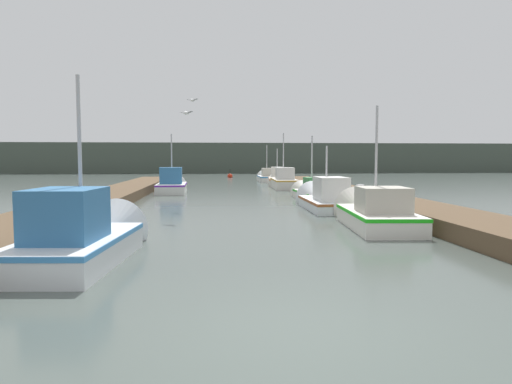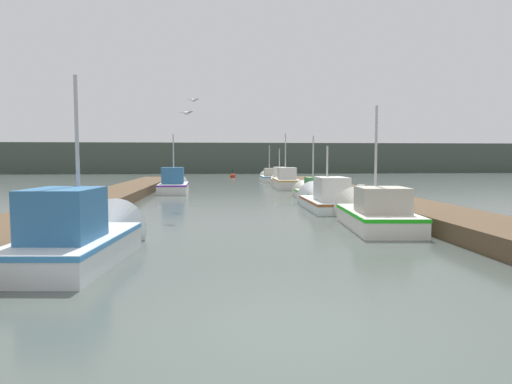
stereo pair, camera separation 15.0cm
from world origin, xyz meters
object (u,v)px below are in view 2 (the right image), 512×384
Objects in this scene: fishing_boat_5 at (285,181)px; seagull_lead at (193,100)px; fishing_boat_4 at (174,185)px; mooring_piling_1 at (170,177)px; seagull_1 at (187,113)px; fishing_boat_1 at (372,213)px; fishing_boat_2 at (324,199)px; fishing_boat_3 at (311,193)px; fishing_boat_6 at (279,179)px; channel_buoy at (233,176)px; fishing_boat_7 at (269,177)px; mooring_piling_0 at (282,176)px; mooring_piling_2 at (361,197)px; fishing_boat_0 at (83,236)px.

seagull_lead reaches higher than fishing_boat_5.
fishing_boat_4 is 11.72m from mooring_piling_1.
fishing_boat_5 reaches higher than seagull_1.
seagull_1 reaches higher than fishing_boat_1.
seagull_lead reaches higher than fishing_boat_2.
fishing_boat_3 is 13.81m from fishing_boat_6.
seagull_1 reaches higher than mooring_piling_1.
channel_buoy is at bearing 96.54° from fishing_boat_3.
fishing_boat_7 reaches higher than mooring_piling_1.
fishing_boat_3 is 0.97× the size of fishing_boat_4.
channel_buoy is (-4.26, 9.39, -0.34)m from mooring_piling_0.
seagull_lead reaches higher than fishing_boat_1.
mooring_piling_1 is (-8.95, 21.34, 0.11)m from fishing_boat_2.
fishing_boat_2 is at bearing -89.98° from fishing_boat_7.
fishing_boat_4 is 11.59m from fishing_boat_6.
fishing_boat_3 is at bearing 86.53° from fishing_boat_2.
seagull_1 reaches higher than fishing_boat_4.
fishing_boat_2 is at bearing 161.53° from mooring_piling_2.
fishing_boat_6 is (0.44, 18.20, 0.04)m from fishing_boat_2.
fishing_boat_1 is at bearing 165.12° from seagull_lead.
fishing_boat_1 is 0.98× the size of fishing_boat_7.
mooring_piling_0 is at bearing -53.90° from fishing_boat_7.
mooring_piling_0 is 25.43m from seagull_1.
fishing_boat_0 is 33.95m from fishing_boat_7.
fishing_boat_5 is 4.66m from fishing_boat_6.
fishing_boat_1 is 4.83× the size of channel_buoy.
fishing_boat_4 is 13.57m from mooring_piling_2.
fishing_boat_4 is 4.91× the size of mooring_piling_1.
fishing_boat_0 is at bearing -102.78° from fishing_boat_7.
fishing_boat_5 reaches higher than fishing_boat_0.
mooring_piling_2 is at bearing -86.45° from fishing_boat_7.
fishing_boat_0 reaches higher than fishing_boat_7.
fishing_boat_1 is 28.19m from mooring_piling_1.
fishing_boat_7 is at bearing 13.55° from mooring_piling_1.
mooring_piling_2 is at bearing 49.49° from seagull_1.
fishing_boat_1 is 27.34m from mooring_piling_0.
fishing_boat_5 is 18.18m from channel_buoy.
mooring_piling_1 is at bearing -176.06° from mooring_piling_0.
mooring_piling_0 is (1.24, 22.04, 0.11)m from fishing_boat_2.
fishing_boat_6 is (7.90, 8.49, -0.03)m from fishing_boat_4.
fishing_boat_1 reaches higher than channel_buoy.
fishing_boat_4 reaches higher than mooring_piling_2.
mooring_piling_2 is (8.93, -10.21, 0.06)m from fishing_boat_4.
fishing_boat_3 reaches higher than channel_buoy.
mooring_piling_1 is 11.71m from channel_buoy.
seagull_1 is at bearing -101.29° from fishing_boat_6.
mooring_piling_1 is (-10.19, -0.70, 0.01)m from mooring_piling_0.
fishing_boat_1 is at bearing -103.58° from mooring_piling_2.
seagull_1 reaches higher than fishing_boat_7.
fishing_boat_1 is 5.13× the size of mooring_piling_1.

